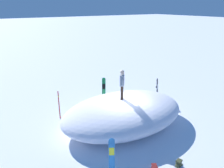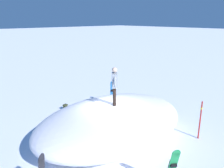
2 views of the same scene
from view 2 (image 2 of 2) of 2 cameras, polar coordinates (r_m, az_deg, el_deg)
name	(u,v)px [view 2 (image 2 of 2)]	position (r m, az deg, el deg)	size (l,w,h in m)	color
ground	(110,136)	(10.94, -0.44, -13.13)	(240.00, 240.00, 0.00)	white
snow_mound	(112,121)	(10.51, -0.05, -9.37)	(7.55, 5.07, 1.65)	white
snowboarder_standing	(114,84)	(9.81, 0.64, 0.11)	(0.75, 0.84, 1.72)	black
snowboard_primary_upright	(112,93)	(14.22, 0.09, -2.25)	(0.29, 0.25, 1.64)	#2672BF
backpack_near	(84,105)	(14.29, -7.20, -5.20)	(0.44, 0.58, 0.32)	maroon
backpack_far	(65,107)	(14.04, -11.73, -5.75)	(0.53, 0.33, 0.36)	#383D23
trail_marker_pole	(200,119)	(11.09, 21.49, -8.37)	(0.10, 0.10, 1.84)	#A51E19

